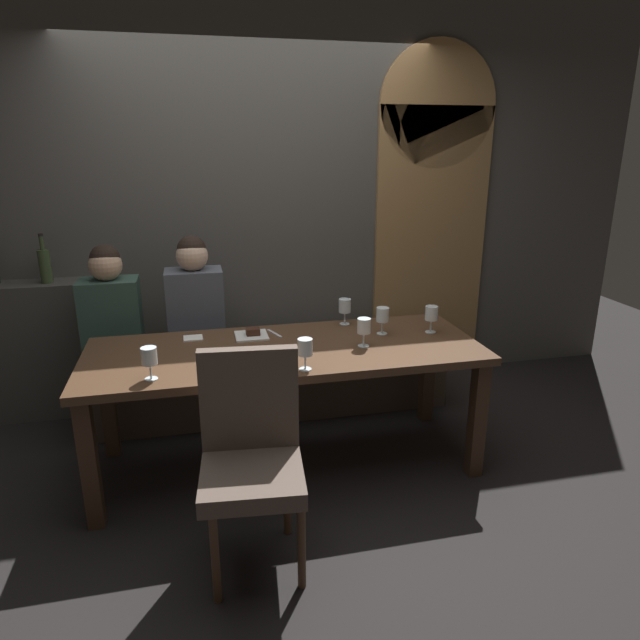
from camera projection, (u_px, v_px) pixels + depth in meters
name	position (u px, v px, depth m)	size (l,w,h in m)	color
ground	(288.00, 463.00, 3.36)	(9.00, 9.00, 0.00)	black
back_wall_tiled	(255.00, 192.00, 4.04)	(6.00, 0.12, 3.00)	#4C4944
arched_door	(432.00, 207.00, 4.30)	(0.90, 0.05, 2.55)	olive
back_counter	(39.00, 350.00, 3.85)	(1.10, 0.28, 0.95)	#413E3A
dining_table	(286.00, 362.00, 3.16)	(2.20, 0.84, 0.74)	#412B1C
banquette_bench	(270.00, 382.00, 3.94)	(2.50, 0.44, 0.45)	#4A3C2E
chair_near_side	(251.00, 447.00, 2.46)	(0.48, 0.48, 0.98)	#4C3321
diner_redhead	(111.00, 311.00, 3.52)	(0.36, 0.24, 0.80)	#2D473D
diner_bearded	(195.00, 303.00, 3.63)	(0.36, 0.24, 0.83)	#4C515B
wine_bottle_pale_label	(45.00, 265.00, 3.67)	(0.08, 0.08, 0.33)	#384728
wine_glass_end_left	(383.00, 316.00, 3.33)	(0.08, 0.08, 0.16)	silver
wine_glass_far_left	(431.00, 314.00, 3.35)	(0.08, 0.08, 0.16)	silver
wine_glass_near_right	(345.00, 306.00, 3.51)	(0.08, 0.08, 0.16)	silver
wine_glass_center_back	(305.00, 349.00, 2.80)	(0.08, 0.08, 0.16)	silver
wine_glass_end_right	(149.00, 357.00, 2.68)	(0.08, 0.08, 0.16)	silver
wine_glass_center_front	(364.00, 327.00, 3.12)	(0.08, 0.08, 0.16)	silver
dessert_plate	(252.00, 334.00, 3.31)	(0.19, 0.19, 0.05)	white
fork_on_table	(274.00, 333.00, 3.36)	(0.02, 0.17, 0.01)	silver
folded_napkin	(193.00, 338.00, 3.28)	(0.11, 0.10, 0.01)	silver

